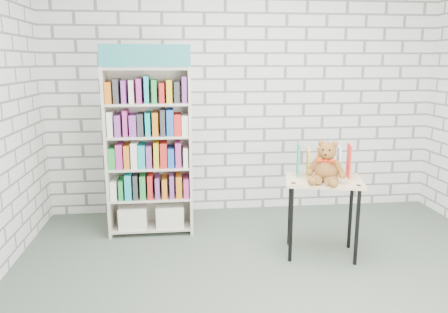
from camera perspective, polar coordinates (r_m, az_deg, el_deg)
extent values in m
plane|color=#475447|center=(3.56, 7.85, -17.07)|extent=(4.50, 4.50, 0.00)
cube|color=silver|center=(5.08, 2.79, 8.44)|extent=(4.50, 0.02, 2.80)
cube|color=beige|center=(4.49, -14.91, 0.40)|extent=(0.03, 0.33, 1.69)
cube|color=beige|center=(4.44, -4.44, 0.65)|extent=(0.03, 0.33, 1.69)
cube|color=beige|center=(4.60, -9.60, 0.92)|extent=(0.85, 0.02, 1.69)
cube|color=teal|center=(4.21, -10.30, 12.85)|extent=(0.85, 0.02, 0.21)
cube|color=beige|center=(4.67, -9.36, -8.99)|extent=(0.79, 0.31, 0.02)
cube|color=beige|center=(4.57, -9.50, -5.25)|extent=(0.79, 0.31, 0.02)
cube|color=beige|center=(4.48, -9.64, -1.35)|extent=(0.79, 0.31, 0.02)
cube|color=beige|center=(4.42, -9.79, 2.67)|extent=(0.79, 0.31, 0.02)
cube|color=beige|center=(4.38, -9.94, 6.80)|extent=(0.79, 0.31, 0.02)
cube|color=beige|center=(4.36, -10.10, 11.22)|extent=(0.79, 0.31, 0.02)
cube|color=silver|center=(4.64, -11.74, -7.58)|extent=(0.28, 0.27, 0.23)
cube|color=silver|center=(4.62, -7.07, -7.51)|extent=(0.28, 0.27, 0.23)
cube|color=green|center=(4.52, -9.56, -3.78)|extent=(0.79, 0.27, 0.23)
cube|color=orange|center=(4.45, -9.70, 0.18)|extent=(0.79, 0.27, 0.23)
cube|color=#BF338C|center=(4.39, -9.85, 4.25)|extent=(0.79, 0.27, 0.23)
cube|color=#19A5B2|center=(4.36, -10.01, 8.41)|extent=(0.79, 0.27, 0.23)
cube|color=#DFBE86|center=(3.99, 12.89, -3.09)|extent=(0.75, 0.60, 0.03)
cylinder|color=black|center=(3.91, 8.74, -8.77)|extent=(0.03, 0.03, 0.69)
cylinder|color=black|center=(4.24, 8.60, -7.04)|extent=(0.03, 0.03, 0.69)
cylinder|color=black|center=(3.97, 17.00, -8.85)|extent=(0.03, 0.03, 0.69)
cylinder|color=black|center=(4.30, 16.19, -7.14)|extent=(0.03, 0.03, 0.69)
cylinder|color=black|center=(3.80, 9.07, -3.49)|extent=(0.05, 0.05, 0.01)
cylinder|color=black|center=(3.86, 17.16, -3.64)|extent=(0.05, 0.05, 0.01)
cube|color=teal|center=(4.04, 9.65, -0.51)|extent=(0.06, 0.20, 0.28)
cube|color=yellow|center=(4.04, 10.93, -0.54)|extent=(0.06, 0.20, 0.28)
cube|color=orange|center=(4.05, 12.21, -0.57)|extent=(0.06, 0.20, 0.28)
cube|color=black|center=(4.06, 13.47, -0.60)|extent=(0.06, 0.20, 0.28)
cube|color=white|center=(4.07, 14.73, -0.63)|extent=(0.06, 0.20, 0.28)
cube|color=red|center=(4.08, 15.99, -0.66)|extent=(0.06, 0.20, 0.28)
ellipsoid|color=brown|center=(3.88, 13.24, -1.66)|extent=(0.21, 0.18, 0.21)
sphere|color=brown|center=(3.84, 13.34, 0.69)|extent=(0.15, 0.15, 0.15)
sphere|color=brown|center=(3.85, 12.59, 1.69)|extent=(0.06, 0.06, 0.06)
sphere|color=brown|center=(3.84, 14.25, 1.57)|extent=(0.06, 0.06, 0.06)
sphere|color=brown|center=(3.78, 13.20, 0.21)|extent=(0.06, 0.06, 0.06)
sphere|color=black|center=(3.78, 12.83, 0.85)|extent=(0.02, 0.02, 0.02)
sphere|color=black|center=(3.77, 13.62, 0.79)|extent=(0.02, 0.02, 0.02)
sphere|color=black|center=(3.76, 13.14, 0.21)|extent=(0.02, 0.02, 0.02)
cylinder|color=brown|center=(3.87, 11.64, -1.16)|extent=(0.10, 0.12, 0.15)
cylinder|color=brown|center=(3.84, 14.80, -1.41)|extent=(0.13, 0.08, 0.15)
sphere|color=brown|center=(3.87, 11.12, -2.05)|extent=(0.06, 0.06, 0.06)
sphere|color=brown|center=(3.84, 15.17, -2.39)|extent=(0.06, 0.06, 0.06)
cylinder|color=brown|center=(3.80, 12.04, -2.92)|extent=(0.09, 0.17, 0.09)
cylinder|color=brown|center=(3.79, 13.87, -3.08)|extent=(0.16, 0.16, 0.09)
sphere|color=brown|center=(3.74, 11.47, -3.23)|extent=(0.07, 0.07, 0.07)
sphere|color=brown|center=(3.72, 14.11, -3.46)|extent=(0.07, 0.07, 0.07)
cone|color=red|center=(3.80, 12.63, -0.49)|extent=(0.08, 0.08, 0.06)
cone|color=red|center=(3.79, 13.70, -0.57)|extent=(0.08, 0.08, 0.06)
sphere|color=red|center=(3.79, 13.16, -0.54)|extent=(0.03, 0.03, 0.03)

